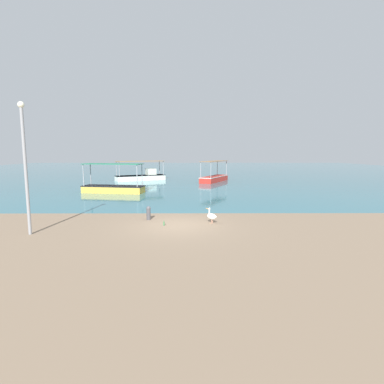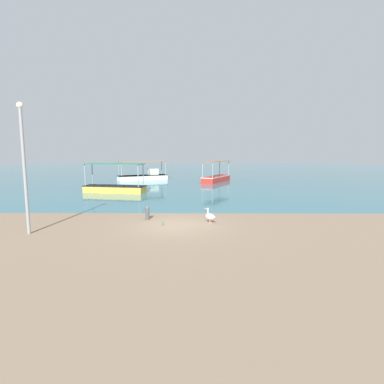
{
  "view_description": "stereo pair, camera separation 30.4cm",
  "coord_description": "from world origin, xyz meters",
  "px_view_note": "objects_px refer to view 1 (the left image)",
  "views": [
    {
      "loc": [
        0.71,
        -14.88,
        3.68
      ],
      "look_at": [
        0.83,
        5.86,
        0.93
      ],
      "focal_mm": 28.0,
      "sensor_mm": 36.0,
      "label": 1
    },
    {
      "loc": [
        1.02,
        -14.88,
        3.68
      ],
      "look_at": [
        0.83,
        5.86,
        0.93
      ],
      "focal_mm": 28.0,
      "sensor_mm": 36.0,
      "label": 2
    }
  ],
  "objects_px": {
    "lamp_post": "(25,162)",
    "glass_bottle": "(164,223)",
    "fishing_boat_far_left": "(113,187)",
    "pelican": "(211,216)",
    "fishing_boat_outer": "(142,176)",
    "mooring_bollard": "(148,212)",
    "fishing_boat_near_left": "(214,177)"
  },
  "relations": [
    {
      "from": "fishing_boat_far_left",
      "to": "pelican",
      "type": "bearing_deg",
      "value": -55.72
    },
    {
      "from": "fishing_boat_far_left",
      "to": "pelican",
      "type": "xyz_separation_m",
      "value": [
        8.19,
        -12.01,
        -0.15
      ]
    },
    {
      "from": "lamp_post",
      "to": "glass_bottle",
      "type": "height_order",
      "value": "lamp_post"
    },
    {
      "from": "pelican",
      "to": "fishing_boat_outer",
      "type": "bearing_deg",
      "value": 107.26
    },
    {
      "from": "mooring_bollard",
      "to": "fishing_boat_near_left",
      "type": "bearing_deg",
      "value": 76.22
    },
    {
      "from": "lamp_post",
      "to": "glass_bottle",
      "type": "distance_m",
      "value": 6.9
    },
    {
      "from": "fishing_boat_near_left",
      "to": "glass_bottle",
      "type": "distance_m",
      "value": 23.49
    },
    {
      "from": "fishing_boat_near_left",
      "to": "fishing_boat_far_left",
      "type": "xyz_separation_m",
      "value": [
        -10.12,
        -10.58,
        -0.01
      ]
    },
    {
      "from": "fishing_boat_near_left",
      "to": "mooring_bollard",
      "type": "bearing_deg",
      "value": -103.78
    },
    {
      "from": "mooring_bollard",
      "to": "lamp_post",
      "type": "bearing_deg",
      "value": -149.48
    },
    {
      "from": "fishing_boat_far_left",
      "to": "pelican",
      "type": "distance_m",
      "value": 14.53
    },
    {
      "from": "fishing_boat_far_left",
      "to": "mooring_bollard",
      "type": "bearing_deg",
      "value": -66.87
    },
    {
      "from": "glass_bottle",
      "to": "fishing_boat_near_left",
      "type": "bearing_deg",
      "value": 79.25
    },
    {
      "from": "pelican",
      "to": "mooring_bollard",
      "type": "xyz_separation_m",
      "value": [
        -3.4,
        0.81,
        0.03
      ]
    },
    {
      "from": "fishing_boat_outer",
      "to": "mooring_bollard",
      "type": "height_order",
      "value": "fishing_boat_outer"
    },
    {
      "from": "lamp_post",
      "to": "mooring_bollard",
      "type": "distance_m",
      "value": 6.43
    },
    {
      "from": "glass_bottle",
      "to": "mooring_bollard",
      "type": "bearing_deg",
      "value": 126.24
    },
    {
      "from": "fishing_boat_outer",
      "to": "glass_bottle",
      "type": "height_order",
      "value": "fishing_boat_outer"
    },
    {
      "from": "fishing_boat_near_left",
      "to": "pelican",
      "type": "distance_m",
      "value": 22.67
    },
    {
      "from": "fishing_boat_far_left",
      "to": "mooring_bollard",
      "type": "height_order",
      "value": "fishing_boat_far_left"
    },
    {
      "from": "fishing_boat_near_left",
      "to": "lamp_post",
      "type": "bearing_deg",
      "value": -112.63
    },
    {
      "from": "pelican",
      "to": "glass_bottle",
      "type": "xyz_separation_m",
      "value": [
        -2.45,
        -0.49,
        -0.27
      ]
    },
    {
      "from": "pelican",
      "to": "mooring_bollard",
      "type": "distance_m",
      "value": 3.5
    },
    {
      "from": "fishing_boat_outer",
      "to": "pelican",
      "type": "bearing_deg",
      "value": -72.74
    },
    {
      "from": "pelican",
      "to": "mooring_bollard",
      "type": "height_order",
      "value": "pelican"
    },
    {
      "from": "fishing_boat_near_left",
      "to": "fishing_boat_outer",
      "type": "relative_size",
      "value": 0.95
    },
    {
      "from": "fishing_boat_outer",
      "to": "lamp_post",
      "type": "distance_m",
      "value": 26.59
    },
    {
      "from": "fishing_boat_near_left",
      "to": "glass_bottle",
      "type": "height_order",
      "value": "fishing_boat_near_left"
    },
    {
      "from": "fishing_boat_far_left",
      "to": "lamp_post",
      "type": "bearing_deg",
      "value": -90.7
    },
    {
      "from": "fishing_boat_outer",
      "to": "mooring_bollard",
      "type": "relative_size",
      "value": 8.55
    },
    {
      "from": "glass_bottle",
      "to": "lamp_post",
      "type": "bearing_deg",
      "value": -164.77
    },
    {
      "from": "fishing_boat_near_left",
      "to": "pelican",
      "type": "xyz_separation_m",
      "value": [
        -1.94,
        -22.58,
        -0.15
      ]
    }
  ]
}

